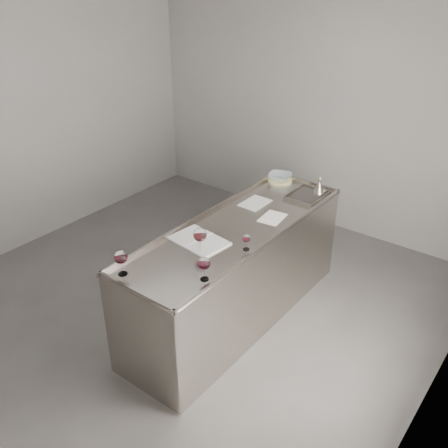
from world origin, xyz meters
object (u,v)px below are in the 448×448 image
Objects in this scene: counter at (236,273)px; wine_glass_right at (204,264)px; wine_glass_middle at (200,235)px; ceramic_bowl at (280,177)px; wine_glass_left at (121,258)px; wine_funnel at (319,188)px; wine_glass_small at (246,239)px; notebook at (199,241)px.

wine_glass_right reaches higher than counter.
wine_glass_middle reaches higher than ceramic_bowl.
counter is 1.22m from ceramic_bowl.
wine_glass_left reaches higher than ceramic_bowl.
wine_funnel is (0.21, 1.56, -0.09)m from wine_glass_middle.
wine_glass_middle is at bearing 66.35° from wine_glass_left.
wine_glass_right is at bearing -45.74° from wine_glass_middle.
wine_funnel reaches higher than wine_glass_small.
wine_glass_left is at bearing -102.70° from counter.
wine_glass_right is (0.27, -0.77, 0.60)m from counter.
wine_glass_small is at bearing 58.08° from wine_glass_left.
counter is 12.35× the size of wine_glass_left.
wine_glass_right reaches higher than notebook.
wine_glass_left is 0.84× the size of ceramic_bowl.
wine_glass_small is (0.27, -0.25, 0.56)m from counter.
wine_glass_small is (0.26, 0.25, -0.05)m from wine_glass_middle.
notebook is 2.09× the size of ceramic_bowl.
notebook is (-0.12, 0.12, -0.14)m from wine_glass_middle.
notebook is at bearing 78.92° from wine_glass_left.
wine_glass_left is 0.98m from wine_glass_small.
wine_funnel is (0.22, 1.06, 0.52)m from counter.
wine_funnel reaches higher than wine_glass_right.
wine_funnel is at bearing 91.69° from wine_glass_right.
wine_glass_left reaches higher than wine_glass_small.
counter is 1.26m from wine_glass_left.
wine_glass_left is 1.08× the size of wine_glass_right.
ceramic_bowl is at bearing 111.02° from wine_glass_small.
wine_glass_right reaches higher than ceramic_bowl.
notebook is at bearing 134.27° from wine_glass_right.
wine_glass_small is 0.73× the size of wine_funnel.
ceramic_bowl is (-0.51, 1.85, -0.08)m from wine_glass_right.
counter is at bearing -77.69° from ceramic_bowl.
wine_glass_right is 0.37× the size of notebook.
wine_glass_left is at bearing -113.65° from wine_glass_middle.
wine_glass_right is at bearing -38.57° from notebook.
counter is 4.95× the size of notebook.
notebook is at bearing 134.30° from wine_glass_middle.
wine_glass_small is 1.31m from wine_funnel.
wine_funnel is (0.46, -0.02, 0.01)m from ceramic_bowl.
wine_glass_middle reaches higher than wine_funnel.
wine_glass_left is 0.93× the size of wine_glass_middle.
wine_funnel is at bearing 92.36° from wine_glass_small.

